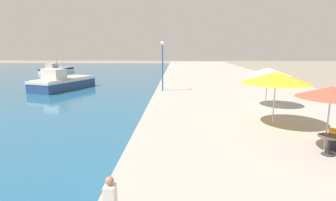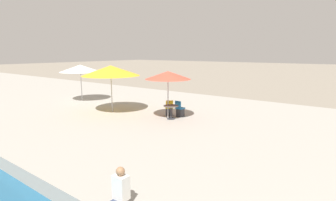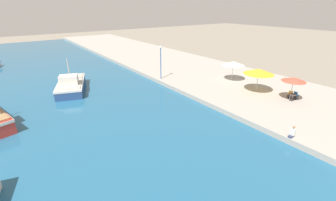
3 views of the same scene
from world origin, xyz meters
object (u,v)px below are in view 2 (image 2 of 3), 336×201
Objects in this scene: person_at_quay at (120,189)px; cafe_table at (171,109)px; cafe_umbrella_striped at (80,68)px; cafe_chair_right at (169,110)px; cafe_umbrella_pink at (168,75)px; cafe_umbrella_white at (111,71)px; cafe_chair_left at (180,111)px.

cafe_table is at bearing 27.59° from person_at_quay.
cafe_umbrella_striped is 14.67m from person_at_quay.
person_at_quay reaches higher than cafe_chair_right.
cafe_umbrella_pink is at bearing -103.49° from cafe_chair_right.
cafe_umbrella_white reaches higher than person_at_quay.
cafe_table is at bearing -90.00° from cafe_chair_left.
person_at_quay reaches higher than cafe_chair_left.
cafe_umbrella_white is 4.43m from cafe_table.
cafe_umbrella_white is at bearing 49.49° from person_at_quay.
cafe_umbrella_striped is at bearing 57.88° from person_at_quay.
cafe_umbrella_white is 4.73m from cafe_umbrella_striped.
cafe_chair_left is at bearing -7.86° from cafe_table.
person_at_quay reaches higher than cafe_table.
cafe_chair_left reaches higher than cafe_table.
cafe_table is at bearing -93.13° from cafe_umbrella_striped.
cafe_umbrella_white is 3.77× the size of cafe_chair_left.
person_at_quay is (-6.60, -7.72, -2.06)m from cafe_umbrella_white.
cafe_chair_right is at bearing 28.98° from person_at_quay.
person_at_quay is at bearing -130.51° from cafe_umbrella_white.
cafe_umbrella_pink is at bearing 102.45° from cafe_table.
person_at_quay is (-7.78, -4.31, 0.09)m from cafe_chair_right.
cafe_umbrella_striped is at bearing 86.87° from cafe_table.
cafe_table is 0.88× the size of cafe_chair_left.
person_at_quay is at bearing -151.21° from cafe_umbrella_pink.
cafe_chair_left is (0.72, -0.10, -0.21)m from cafe_table.
cafe_chair_left is at bearing -26.41° from cafe_chair_right.
cafe_table is 0.88× the size of cafe_chair_right.
cafe_umbrella_white is at bearing -153.12° from cafe_chair_left.
cafe_table is 0.75m from cafe_chair_right.
cafe_chair_right reaches higher than cafe_table.
person_at_quay is (-7.27, -3.80, -0.12)m from cafe_table.
cafe_chair_right is at bearing 31.47° from cafe_umbrella_pink.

